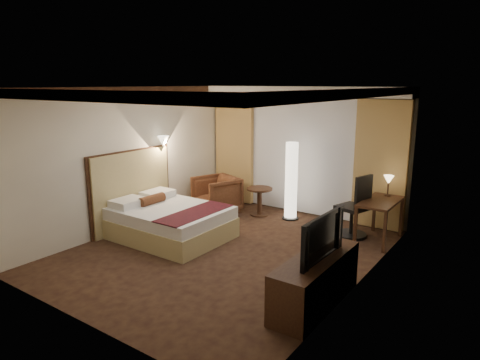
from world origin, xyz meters
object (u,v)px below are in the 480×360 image
Objects in this scene: dresser at (316,281)px; television at (315,234)px; office_chair at (352,205)px; floor_lamp at (291,181)px; desk at (379,221)px; bed at (171,222)px; armchair at (216,193)px; side_table at (259,202)px.

television is at bearing 180.00° from dresser.
dresser is (0.54, -2.66, -0.27)m from office_chair.
floor_lamp is at bearing 123.55° from dresser.
office_chair is (-0.49, -0.05, 0.22)m from desk.
bed is 1.80× the size of desk.
bed is 3.74m from desk.
television is (0.02, -2.71, 0.57)m from desk.
armchair is 0.53× the size of dresser.
office_chair is at bearing 12.17° from television.
side_table reaches higher than bed.
bed is 1.20× the size of dresser.
bed is 3.32m from television.
desk is at bearing 24.99° from armchair.
armchair is 4.27m from dresser.
desk is 0.54m from office_chair.
armchair is 0.73× the size of office_chair.
desk reaches higher than bed.
office_chair is 0.72× the size of dresser.
bed is at bearing 167.54° from dresser.
side_table is at bearing 74.34° from bed.
floor_lamp is (1.25, 2.23, 0.52)m from bed.
floor_lamp is 1.36× the size of office_chair.
floor_lamp is 1.53× the size of television.
office_chair is (2.08, -0.13, 0.29)m from side_table.
side_table is at bearing -166.68° from office_chair.
armchair is 3.47m from desk.
television is (1.92, -2.94, 0.13)m from floor_lamp.
floor_lamp is 1.96m from desk.
armchair reaches higher than bed.
armchair is 2.98m from office_chair.
floor_lamp is (1.56, 0.50, 0.38)m from armchair.
side_table is 2.57m from desk.
desk is at bearing 22.69° from office_chair.
desk is at bearing -1.74° from side_table.
armchair is 4.28m from television.
armchair reaches higher than side_table.
bed is at bearing -119.28° from floor_lamp.
bed is 3.28m from dresser.
bed is 1.22× the size of floor_lamp.
desk is 2.77m from television.
desk reaches higher than dresser.
dresser is at bearing -14.34° from armchair.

